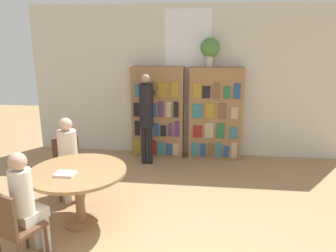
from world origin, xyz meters
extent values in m
cube|color=beige|center=(0.00, 3.80, 1.50)|extent=(6.40, 0.06, 3.00)
cube|color=white|center=(0.00, 3.76, 2.35)|extent=(0.90, 0.01, 1.10)
cube|color=olive|center=(-0.58, 3.61, 0.91)|extent=(1.03, 0.32, 1.82)
cube|color=olive|center=(-0.97, 3.44, 0.21)|extent=(0.14, 0.02, 0.29)
cube|color=olive|center=(-0.81, 3.44, 0.18)|extent=(0.13, 0.02, 0.24)
cube|color=maroon|center=(-0.66, 3.44, 0.21)|extent=(0.14, 0.02, 0.30)
cube|color=#2D707A|center=(-0.50, 3.44, 0.20)|extent=(0.12, 0.02, 0.27)
cube|color=navy|center=(-0.34, 3.44, 0.18)|extent=(0.11, 0.02, 0.24)
cube|color=tan|center=(-0.19, 3.44, 0.18)|extent=(0.12, 0.02, 0.25)
cube|color=black|center=(-0.98, 3.44, 0.61)|extent=(0.09, 0.02, 0.30)
cube|color=brown|center=(-0.85, 3.44, 0.58)|extent=(0.12, 0.02, 0.24)
cube|color=brown|center=(-0.71, 3.44, 0.57)|extent=(0.07, 0.02, 0.23)
cube|color=navy|center=(-0.58, 3.44, 0.59)|extent=(0.09, 0.02, 0.26)
cube|color=black|center=(-0.44, 3.44, 0.57)|extent=(0.11, 0.02, 0.22)
cube|color=#4C2D6B|center=(-0.30, 3.44, 0.59)|extent=(0.07, 0.02, 0.27)
cube|color=#4C2D6B|center=(-0.17, 3.44, 0.61)|extent=(0.09, 0.02, 0.32)
cube|color=black|center=(-0.97, 3.44, 0.99)|extent=(0.14, 0.02, 0.27)
cube|color=#2D707A|center=(-0.81, 3.44, 1.00)|extent=(0.09, 0.02, 0.30)
cube|color=navy|center=(-0.65, 3.44, 0.98)|extent=(0.13, 0.02, 0.26)
cube|color=#4C2D6B|center=(-0.49, 3.44, 1.01)|extent=(0.09, 0.02, 0.31)
cube|color=tan|center=(-0.34, 3.44, 1.01)|extent=(0.10, 0.02, 0.31)
cube|color=black|center=(-0.19, 3.44, 1.01)|extent=(0.10, 0.02, 0.31)
cube|color=#2D707A|center=(-0.92, 3.44, 1.37)|extent=(0.15, 0.02, 0.25)
cube|color=brown|center=(-0.69, 3.44, 1.40)|extent=(0.18, 0.02, 0.30)
cube|color=olive|center=(-0.45, 3.44, 1.39)|extent=(0.19, 0.02, 0.29)
cube|color=olive|center=(-0.22, 3.44, 1.40)|extent=(0.14, 0.02, 0.30)
cube|color=olive|center=(0.58, 3.61, 0.91)|extent=(1.03, 0.32, 1.82)
cube|color=#2D707A|center=(0.19, 3.44, 0.20)|extent=(0.14, 0.02, 0.28)
cube|color=navy|center=(0.35, 3.44, 0.20)|extent=(0.10, 0.02, 0.27)
cube|color=brown|center=(0.51, 3.44, 0.20)|extent=(0.12, 0.02, 0.28)
cube|color=#2D707A|center=(0.66, 3.44, 0.21)|extent=(0.10, 0.02, 0.31)
cube|color=navy|center=(0.81, 3.44, 0.18)|extent=(0.10, 0.02, 0.24)
cube|color=tan|center=(0.97, 3.44, 0.22)|extent=(0.11, 0.02, 0.31)
cube|color=maroon|center=(0.24, 3.44, 0.58)|extent=(0.17, 0.02, 0.24)
cube|color=tan|center=(0.46, 3.44, 0.61)|extent=(0.17, 0.02, 0.30)
cube|color=#236638|center=(0.68, 3.44, 0.61)|extent=(0.15, 0.02, 0.30)
cube|color=#2D707A|center=(0.93, 3.44, 0.57)|extent=(0.14, 0.02, 0.24)
cube|color=#2D707A|center=(0.22, 3.44, 0.99)|extent=(0.19, 0.02, 0.28)
cube|color=olive|center=(0.46, 3.44, 1.00)|extent=(0.17, 0.02, 0.30)
cube|color=brown|center=(0.70, 3.44, 1.00)|extent=(0.14, 0.02, 0.30)
cube|color=tan|center=(0.93, 3.44, 0.97)|extent=(0.13, 0.02, 0.24)
cube|color=olive|center=(0.21, 3.44, 1.39)|extent=(0.16, 0.02, 0.28)
cube|color=black|center=(0.38, 3.44, 1.36)|extent=(0.15, 0.02, 0.23)
cube|color=brown|center=(0.57, 3.44, 1.39)|extent=(0.13, 0.02, 0.29)
cube|color=#236638|center=(0.77, 3.44, 1.36)|extent=(0.12, 0.02, 0.23)
cube|color=navy|center=(0.96, 3.44, 1.39)|extent=(0.12, 0.02, 0.28)
cylinder|color=#B7AD9E|center=(0.43, 3.61, 1.93)|extent=(0.13, 0.13, 0.22)
sphere|color=#4C7F3D|center=(0.43, 3.61, 2.19)|extent=(0.36, 0.36, 0.36)
cylinder|color=olive|center=(-1.21, 0.92, 0.01)|extent=(0.44, 0.44, 0.03)
cylinder|color=olive|center=(-1.21, 0.92, 0.37)|extent=(0.12, 0.12, 0.68)
cylinder|color=olive|center=(-1.21, 0.92, 0.73)|extent=(1.24, 1.24, 0.04)
cube|color=brown|center=(-1.55, 0.11, 0.42)|extent=(0.52, 0.52, 0.04)
cube|color=brown|center=(-1.61, -0.06, 0.66)|extent=(0.38, 0.19, 0.45)
cylinder|color=brown|center=(-1.64, 0.33, 0.20)|extent=(0.04, 0.04, 0.40)
cylinder|color=brown|center=(-1.32, 0.20, 0.20)|extent=(0.04, 0.04, 0.40)
cube|color=brown|center=(-1.67, 1.66, 0.42)|extent=(0.55, 0.55, 0.04)
cube|color=brown|center=(-1.77, 1.82, 0.66)|extent=(0.36, 0.24, 0.45)
cylinder|color=brown|center=(-1.44, 1.61, 0.20)|extent=(0.04, 0.04, 0.40)
cylinder|color=brown|center=(-1.73, 1.43, 0.20)|extent=(0.04, 0.04, 0.40)
cylinder|color=brown|center=(-1.62, 1.90, 0.20)|extent=(0.04, 0.04, 0.40)
cylinder|color=brown|center=(-1.90, 1.72, 0.20)|extent=(0.04, 0.04, 0.40)
cube|color=beige|center=(-1.60, 1.55, 0.50)|extent=(0.41, 0.42, 0.12)
cylinder|color=beige|center=(-1.64, 1.61, 0.81)|extent=(0.28, 0.28, 0.50)
sphere|color=tan|center=(-1.64, 1.61, 1.15)|extent=(0.19, 0.19, 0.19)
cylinder|color=beige|center=(-1.47, 1.49, 0.22)|extent=(0.10, 0.10, 0.44)
cylinder|color=beige|center=(-1.60, 1.41, 0.22)|extent=(0.10, 0.10, 0.44)
cube|color=beige|center=(-1.49, 0.23, 0.50)|extent=(0.34, 0.38, 0.12)
cylinder|color=beige|center=(-1.52, 0.16, 0.81)|extent=(0.23, 0.23, 0.50)
sphere|color=tan|center=(-1.52, 0.16, 1.15)|extent=(0.19, 0.19, 0.19)
cylinder|color=beige|center=(-1.51, 0.36, 0.22)|extent=(0.10, 0.10, 0.44)
cylinder|color=beige|center=(-1.39, 0.31, 0.22)|extent=(0.10, 0.10, 0.44)
cylinder|color=black|center=(-0.78, 3.10, 0.37)|extent=(0.10, 0.10, 0.74)
cylinder|color=black|center=(-0.66, 3.10, 0.37)|extent=(0.10, 0.10, 0.74)
cylinder|color=black|center=(-0.72, 3.10, 1.15)|extent=(0.26, 0.26, 0.81)
sphere|color=#A37A5B|center=(-0.72, 3.10, 1.64)|extent=(0.18, 0.18, 0.18)
cylinder|color=black|center=(-0.64, 3.35, 1.35)|extent=(0.07, 0.30, 0.07)
cube|color=silver|center=(-1.31, 0.75, 0.77)|extent=(0.24, 0.18, 0.03)
camera|label=1|loc=(0.38, -2.77, 2.40)|focal=35.00mm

